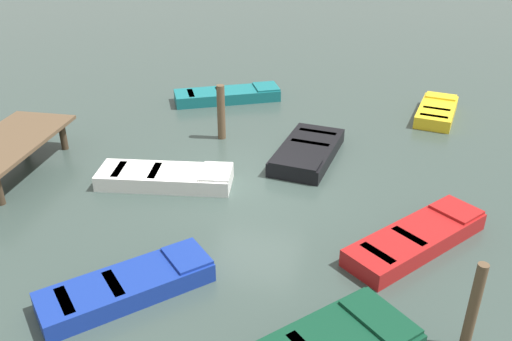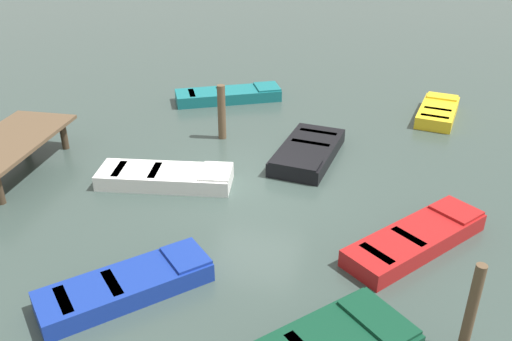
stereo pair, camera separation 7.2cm
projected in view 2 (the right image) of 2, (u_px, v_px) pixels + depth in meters
The scene contains 10 objects.
ground_plane at pixel (256, 182), 14.45m from camera, with size 80.00×80.00×0.00m, color #33423D.
dock_segment at pixel (9, 144), 14.63m from camera, with size 4.19×2.18×0.95m.
rowboat_blue at pixel (127, 285), 10.38m from camera, with size 3.11×3.07×0.46m.
rowboat_red at pixel (417, 238), 11.76m from camera, with size 3.50×3.12×0.46m.
rowboat_black at pixel (308, 152), 15.61m from camera, with size 3.26×1.85×0.46m.
rowboat_yellow at pixel (438, 112), 18.40m from camera, with size 2.78×1.57×0.46m.
rowboat_white at pixel (166, 177), 14.27m from camera, with size 1.69×3.65×0.46m.
rowboat_teal at pixel (229, 95), 19.89m from camera, with size 2.71×3.92×0.46m.
mooring_piling_far_left at pixel (472, 308), 8.84m from camera, with size 0.18×0.18×1.76m, color brown.
mooring_piling_near_left at pixel (222, 112), 16.60m from camera, with size 0.25×0.25×1.73m, color brown.
Camera 2 is at (-12.27, -3.08, 7.00)m, focal length 37.87 mm.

